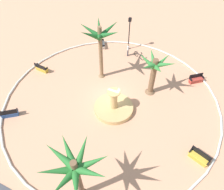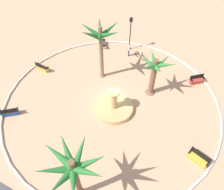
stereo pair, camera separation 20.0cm
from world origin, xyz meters
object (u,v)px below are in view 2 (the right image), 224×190
bench_north (10,113)px  person_cyclist_helmet (129,49)px  fountain (113,107)px  palm_tree_mid_plaza (72,169)px  bicycle_red_frame (140,56)px  palm_tree_by_curb (155,70)px  lamppost (130,31)px  bench_east (104,44)px  bench_southeast (198,159)px  bench_southwest (197,80)px  bench_west (43,68)px  palm_tree_near_fountain (100,39)px

bench_north → person_cyclist_helmet: person_cyclist_helmet is taller
fountain → bench_north: 9.80m
palm_tree_mid_plaza → bicycle_red_frame: 17.49m
palm_tree_by_curb → lamppost: size_ratio=1.00×
bench_east → lamppost: (-3.32, -0.97, 2.24)m
bench_southeast → bench_southwest: same height
palm_tree_by_curb → bench_southeast: 8.51m
bench_west → lamppost: bearing=-131.5°
bench_east → bench_west: (4.16, 7.50, 0.00)m
palm_tree_near_fountain → lamppost: 6.82m
bench_east → lamppost: 4.12m
bench_west → lamppost: 11.52m
palm_tree_near_fountain → palm_tree_by_curb: palm_tree_near_fountain is taller
bench_east → bench_north: size_ratio=1.03×
bench_north → lamppost: lamppost is taller
palm_tree_mid_plaza → palm_tree_by_curb: bearing=-96.6°
bicycle_red_frame → person_cyclist_helmet: 1.58m
fountain → palm_tree_near_fountain: (3.28, -3.93, 4.46)m
palm_tree_by_curb → palm_tree_mid_plaza: (1.36, 11.79, 1.01)m
fountain → palm_tree_mid_plaza: 8.88m
fountain → bench_southeast: (-8.22, 1.93, 0.00)m
palm_tree_by_curb → bench_southeast: palm_tree_by_curb is taller
palm_tree_near_fountain → person_cyclist_helmet: palm_tree_near_fountain is taller
bench_north → lamppost: size_ratio=0.36×
fountain → bicycle_red_frame: (0.59, -9.01, 0.04)m
palm_tree_mid_plaza → person_cyclist_helmet: size_ratio=3.03×
palm_tree_mid_plaza → lamppost: (3.71, -18.34, -1.44)m
bench_southwest → bench_east: bearing=-9.1°
bench_north → bench_southeast: same height
bicycle_red_frame → bench_southeast: bearing=128.9°
person_cyclist_helmet → bench_east: bearing=-7.2°
bicycle_red_frame → person_cyclist_helmet: size_ratio=0.93×
palm_tree_near_fountain → palm_tree_by_curb: bearing=178.6°
palm_tree_near_fountain → bench_west: palm_tree_near_fountain is taller
fountain → bench_east: fountain is taller
palm_tree_mid_plaza → bicycle_red_frame: size_ratio=3.26×
palm_tree_mid_plaza → bench_southwest: (-5.42, -15.38, -3.68)m
palm_tree_near_fountain → bench_east: palm_tree_near_fountain is taller
bench_west → bench_north: size_ratio=1.04×
lamppost → bicycle_red_frame: 3.23m
bench_east → bench_southeast: bearing=141.3°
fountain → bench_southeast: size_ratio=2.25×
lamppost → palm_tree_by_curb: bearing=127.7°
fountain → bench_north: (8.54, 4.80, 0.00)m
bench_west → bench_southwest: same height
fountain → palm_tree_by_curb: (-2.51, -3.79, 2.68)m
bench_east → person_cyclist_helmet: person_cyclist_helmet is taller
palm_tree_near_fountain → bench_east: 7.49m
bench_southeast → lamppost: 16.48m
palm_tree_near_fountain → palm_tree_mid_plaza: palm_tree_near_fountain is taller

